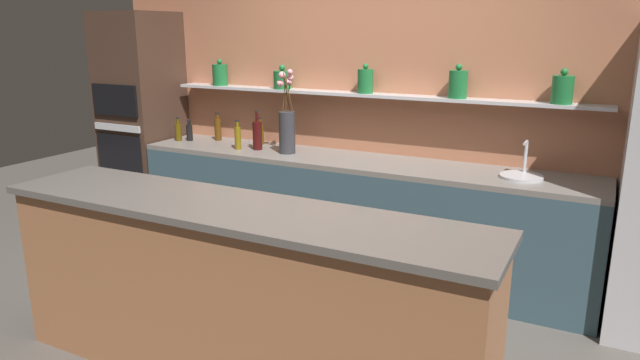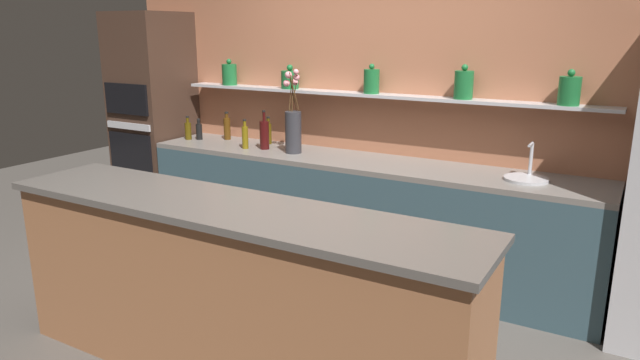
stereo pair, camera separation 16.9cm
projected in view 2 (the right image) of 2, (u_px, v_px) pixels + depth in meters
ground_plane at (280, 337)px, 3.66m from camera, size 12.00×12.00×0.00m
back_wall_unit at (387, 107)px, 4.66m from camera, size 5.20×0.28×2.60m
back_counter_unit at (356, 215)px, 4.62m from camera, size 3.74×0.62×0.92m
island_counter at (231, 293)px, 3.14m from camera, size 2.82×0.61×1.02m
oven_tower at (154, 123)px, 5.54m from camera, size 0.62×0.64×2.07m
flower_vase at (293, 126)px, 4.69m from camera, size 0.18×0.15×0.69m
sink_fixture at (527, 177)px, 3.88m from camera, size 0.30×0.30×0.25m
bottle_wine_0 at (264, 135)px, 4.87m from camera, size 0.08×0.08×0.33m
bottle_oil_1 at (269, 133)px, 5.09m from camera, size 0.05×0.05×0.25m
bottle_sauce_2 at (199, 131)px, 5.30m from camera, size 0.06×0.06×0.19m
bottle_oil_3 at (245, 137)px, 4.89m from camera, size 0.05×0.05×0.25m
bottle_spirit_4 at (227, 128)px, 5.30m from camera, size 0.06×0.06×0.26m
bottle_oil_5 at (188, 130)px, 5.30m from camera, size 0.06×0.06×0.22m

